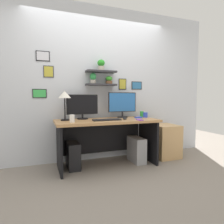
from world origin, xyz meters
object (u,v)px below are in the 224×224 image
pen_cup (142,114)px  scissors_tray (138,117)px  monitor_left (82,106)px  cell_phone (140,120)px  coffee_mug (145,115)px  computer_tower_left (73,155)px  computer_tower_right (137,150)px  keyboard (107,120)px  drawer_cabinet (164,141)px  desk (106,132)px  monitor_right (122,104)px  computer_mouse (125,119)px  water_cup (72,118)px  desk_lamp (65,97)px

pen_cup → scissors_tray: size_ratio=0.83×
monitor_left → cell_phone: size_ratio=3.68×
coffee_mug → computer_tower_left: (-1.28, -0.00, -0.59)m
computer_tower_right → coffee_mug: bearing=22.2°
keyboard → computer_tower_right: keyboard is taller
drawer_cabinet → computer_tower_right: drawer_cabinet is taller
desk → computer_tower_left: size_ratio=4.00×
computer_tower_left → keyboard: bearing=-20.1°
monitor_left → monitor_right: size_ratio=1.00×
computer_mouse → drawer_cabinet: 1.02m
keyboard → scissors_tray: bearing=11.8°
cell_phone → computer_tower_left: 1.18m
monitor_left → coffee_mug: (1.10, -0.13, -0.17)m
drawer_cabinet → computer_tower_left: drawer_cabinet is taller
computer_mouse → keyboard: bearing=-179.0°
keyboard → water_cup: 0.54m
coffee_mug → scissors_tray: coffee_mug is taller
desk_lamp → water_cup: 0.41m
monitor_right → water_cup: bearing=-158.8°
desk_lamp → pen_cup: 1.44m
monitor_left → drawer_cabinet: bearing=-5.0°
cell_phone → pen_cup: (0.30, 0.48, 0.05)m
pen_cup → computer_tower_right: bearing=-133.8°
scissors_tray → computer_tower_right: scissors_tray is taller
keyboard → water_cup: size_ratio=4.00×
keyboard → pen_cup: bearing=22.5°
scissors_tray → computer_tower_right: 0.55m
computer_mouse → scissors_tray: (0.31, 0.12, -0.00)m
cell_phone → computer_tower_right: cell_phone is taller
monitor_right → computer_tower_right: monitor_right is taller
keyboard → scissors_tray: scissors_tray is taller
desk_lamp → drawer_cabinet: (1.80, -0.02, -0.82)m
coffee_mug → pen_cup: (0.01, 0.14, 0.01)m
monitor_left → desk_lamp: bearing=-159.9°
pen_cup → scissors_tray: (-0.18, -0.20, -0.04)m
desk → pen_cup: size_ratio=16.23×
desk → monitor_left: 0.58m
coffee_mug → computer_tower_right: coffee_mug is taller
computer_tower_left → scissors_tray: bearing=-2.8°
monitor_left → cell_phone: bearing=-30.1°
computer_mouse → water_cup: size_ratio=0.82×
scissors_tray → drawer_cabinet: (0.58, 0.06, -0.46)m
coffee_mug → pen_cup: 0.14m
computer_mouse → desk_lamp: desk_lamp is taller
monitor_left → computer_tower_left: (-0.18, -0.14, -0.76)m
keyboard → desk_lamp: (-0.61, 0.21, 0.36)m
keyboard → desk_lamp: desk_lamp is taller
desk → monitor_left: size_ratio=3.15×
monitor_left → coffee_mug: monitor_left is taller
computer_tower_left → desk_lamp: bearing=165.2°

